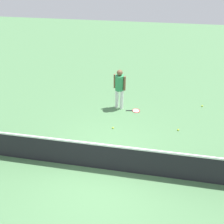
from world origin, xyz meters
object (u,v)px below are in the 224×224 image
Objects in this scene: tennis_ball_by_net at (202,106)px; tennis_ball_midcourt at (178,130)px; tennis_racket_near_player at (135,111)px; player_near_side at (120,86)px; tennis_ball_near_player at (113,128)px.

tennis_ball_by_net is 2.17m from tennis_ball_midcourt.
tennis_ball_midcourt reaches higher than tennis_racket_near_player.
player_near_side is 25.76× the size of tennis_ball_near_player.
tennis_ball_near_player is (0.71, 1.33, 0.02)m from tennis_racket_near_player.
tennis_ball_midcourt is at bearing 59.24° from tennis_ball_by_net.
player_near_side is 1.76m from tennis_ball_near_player.
tennis_racket_near_player is at bearing 169.42° from player_near_side.
tennis_ball_midcourt is (-1.65, 1.04, 0.02)m from tennis_racket_near_player.
tennis_ball_near_player and tennis_ball_by_net have the same top height.
player_near_side is 2.80m from tennis_ball_midcourt.
tennis_ball_by_net is at bearing -168.70° from player_near_side.
tennis_ball_near_player is at bearing 31.88° from tennis_ball_by_net.
tennis_racket_near_player is 1.51m from tennis_ball_near_player.
player_near_side is at bearing -90.39° from tennis_ball_near_player.
player_near_side is at bearing -26.59° from tennis_ball_midcourt.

